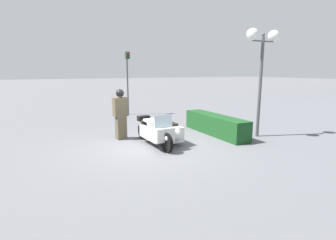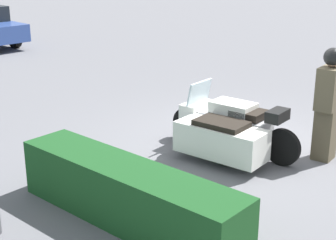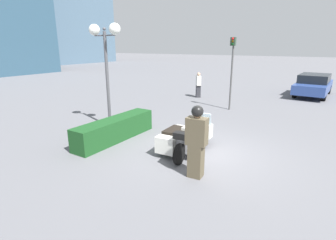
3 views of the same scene
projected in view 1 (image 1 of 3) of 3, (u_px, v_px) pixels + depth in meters
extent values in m
plane|color=slate|center=(148.00, 147.00, 8.75)|extent=(160.00, 160.00, 0.00)
cylinder|color=black|center=(167.00, 143.00, 8.15)|extent=(0.61, 0.14, 0.61)
cylinder|color=black|center=(142.00, 131.00, 9.74)|extent=(0.61, 0.14, 0.61)
cylinder|color=black|center=(165.00, 135.00, 9.38)|extent=(0.48, 0.13, 0.48)
cube|color=#B7B7BC|center=(154.00, 133.00, 8.92)|extent=(1.34, 0.55, 0.45)
cube|color=silver|center=(153.00, 123.00, 8.86)|extent=(0.74, 0.50, 0.24)
cube|color=black|center=(150.00, 122.00, 9.12)|extent=(0.55, 0.48, 0.12)
cube|color=silver|center=(164.00, 135.00, 8.28)|extent=(0.36, 0.66, 0.44)
cube|color=silver|center=(163.00, 122.00, 8.24)|extent=(0.15, 0.63, 0.40)
sphere|color=white|center=(168.00, 138.00, 8.08)|extent=(0.18, 0.18, 0.18)
cube|color=silver|center=(166.00, 131.00, 9.30)|extent=(1.51, 0.69, 0.50)
sphere|color=silver|center=(175.00, 134.00, 8.76)|extent=(0.47, 0.47, 0.48)
cube|color=black|center=(166.00, 123.00, 9.25)|extent=(0.84, 0.56, 0.09)
cube|color=black|center=(144.00, 118.00, 9.55)|extent=(0.26, 0.44, 0.18)
cube|color=brown|center=(121.00, 128.00, 9.75)|extent=(0.34, 0.38, 0.87)
cube|color=brown|center=(120.00, 107.00, 9.61)|extent=(0.35, 0.53, 0.69)
sphere|color=tan|center=(120.00, 94.00, 9.52)|extent=(0.23, 0.23, 0.23)
sphere|color=black|center=(120.00, 93.00, 9.52)|extent=(0.29, 0.29, 0.29)
cube|color=#19471E|center=(215.00, 125.00, 10.51)|extent=(3.38, 0.71, 0.77)
cylinder|color=#4C4C51|center=(260.00, 88.00, 9.89)|extent=(0.12, 0.12, 3.73)
cylinder|color=#4C4C51|center=(263.00, 41.00, 9.57)|extent=(0.05, 1.05, 0.05)
sphere|color=white|center=(274.00, 36.00, 9.76)|extent=(0.43, 0.43, 0.43)
sphere|color=white|center=(252.00, 34.00, 9.30)|extent=(0.43, 0.43, 0.43)
sphere|color=#4C4C51|center=(263.00, 35.00, 9.53)|extent=(0.12, 0.12, 0.12)
cylinder|color=#4C4C4C|center=(128.00, 87.00, 14.99)|extent=(0.09, 0.09, 3.16)
cube|color=#334738|center=(127.00, 55.00, 14.61)|extent=(0.21, 0.29, 0.40)
sphere|color=red|center=(128.00, 53.00, 14.54)|extent=(0.11, 0.11, 0.11)
sphere|color=#462D06|center=(128.00, 55.00, 14.56)|extent=(0.11, 0.11, 0.11)
sphere|color=#07350F|center=(128.00, 58.00, 14.59)|extent=(0.11, 0.11, 0.11)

